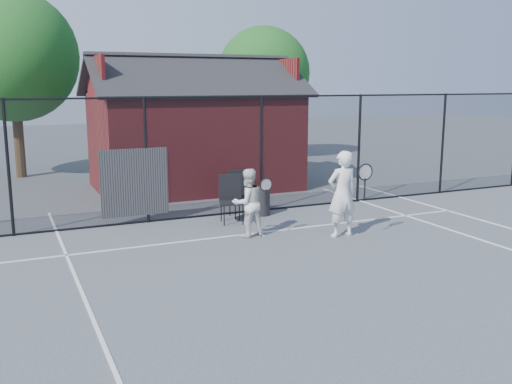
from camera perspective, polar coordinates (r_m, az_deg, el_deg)
name	(u,v)px	position (r m, az deg, el deg)	size (l,w,h in m)	color
ground	(328,273)	(10.26, 7.26, -8.05)	(80.00, 80.00, 0.00)	#464C50
court_lines	(373,298)	(9.23, 11.61, -10.36)	(11.02, 18.00, 0.01)	silver
fence	(214,159)	(14.21, -4.25, 3.31)	(22.04, 3.00, 3.00)	black
clubhouse	(194,137)	(18.22, -6.21, 5.45)	(6.50, 4.36, 4.19)	maroon
tree_left	(12,57)	(21.77, -23.18, 12.34)	(4.48, 4.48, 6.44)	#361F15
tree_right	(264,73)	(25.11, 0.77, 11.79)	(3.97, 3.97, 5.70)	#361F15
player_front	(342,194)	(12.46, 8.63, -0.19)	(0.84, 0.62, 1.89)	white
player_back	(248,203)	(12.37, -0.83, -1.08)	(0.84, 0.64, 1.49)	silver
chair_left	(241,195)	(14.19, -1.50, -0.26)	(0.55, 0.57, 1.14)	black
chair_right	(232,200)	(13.57, -2.43, -0.81)	(0.54, 0.56, 1.13)	black
waste_bin	(260,201)	(14.45, 0.44, -0.94)	(0.48, 0.48, 0.70)	black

